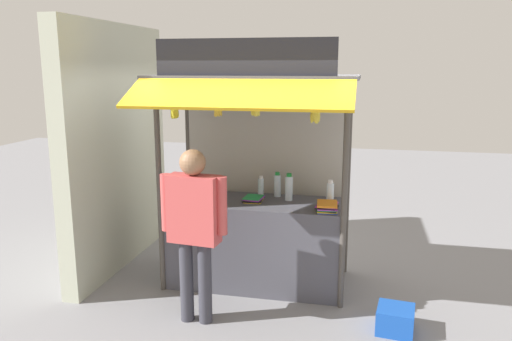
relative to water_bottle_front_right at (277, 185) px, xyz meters
name	(u,v)px	position (x,y,z in m)	size (l,w,h in m)	color
ground_plane	(256,283)	(-0.19, -0.26, -1.11)	(20.00, 20.00, 0.00)	gray
stall_counter	(256,243)	(-0.19, -0.26, -0.62)	(1.95, 0.76, 0.97)	#4C4C56
stall_structure	(259,139)	(-0.19, -0.11, 0.55)	(2.15, 1.66, 2.70)	#4C4742
water_bottle_front_right	(277,185)	(0.00, 0.00, 0.00)	(0.08, 0.08, 0.29)	silver
water_bottle_center	(289,188)	(0.15, -0.14, 0.01)	(0.09, 0.09, 0.31)	silver
water_bottle_back_right	(261,187)	(-0.18, -0.05, -0.02)	(0.07, 0.07, 0.24)	silver
water_bottle_front_left	(330,194)	(0.62, -0.26, 0.00)	(0.08, 0.08, 0.28)	silver
magazine_stack_far_right	(327,207)	(0.61, -0.46, -0.09)	(0.24, 0.32, 0.08)	blue
magazine_stack_mid_left	(253,199)	(-0.23, -0.25, -0.11)	(0.22, 0.28, 0.04)	yellow
magazine_stack_back_left	(207,197)	(-0.75, -0.31, -0.10)	(0.20, 0.29, 0.06)	green
banana_bunch_rightmost	(174,111)	(-0.93, -0.74, 0.89)	(0.09, 0.09, 0.30)	#332D23
banana_bunch_leftmost	(256,109)	(-0.09, -0.74, 0.93)	(0.11, 0.11, 0.26)	#332D23
banana_bunch_inner_left	(315,115)	(0.49, -0.74, 0.88)	(0.10, 0.10, 0.32)	#332D23
banana_bunch_inner_right	(218,109)	(-0.48, -0.74, 0.93)	(0.11, 0.11, 0.27)	#332D23
vendor_person	(194,220)	(-0.58, -1.23, -0.08)	(0.65, 0.26, 1.70)	#383842
plastic_crate	(395,319)	(1.31, -1.02, -0.99)	(0.34, 0.34, 0.23)	#194CB2
neighbour_wall	(117,147)	(-2.00, 0.04, 0.36)	(0.20, 2.40, 2.94)	beige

